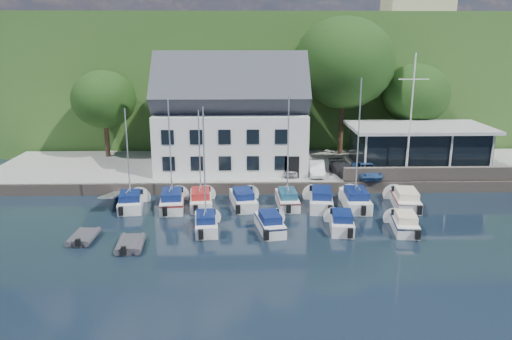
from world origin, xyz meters
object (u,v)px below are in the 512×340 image
object	(u,v)px
boat_r1_7	(405,197)
dinghy_1	(130,243)
harbor_building	(231,123)
club_pavilion	(417,147)
boat_r1_4	(288,155)
boat_r1_6	(358,150)
flagpole	(411,118)
boat_r1_3	(243,197)
boat_r1_5	(321,197)
boat_r1_0	(128,157)
car_dgrey	(343,169)
boat_r2_1	(205,174)
boat_r1_1	(170,152)
car_silver	(290,169)
boat_r1_2	(200,155)
dinghy_0	(83,236)
car_blue	(367,170)
car_white	(317,168)
boat_r2_2	(270,221)
boat_r2_4	(404,221)
boat_r2_3	(341,220)

from	to	relation	value
boat_r1_7	dinghy_1	xyz separation A→B (m)	(-20.50, -7.82, -0.38)
harbor_building	club_pavilion	bearing A→B (deg)	-1.59
harbor_building	boat_r1_7	distance (m)	17.51
boat_r1_4	boat_r1_6	size ratio (longest dim) A/B	0.90
flagpole	boat_r1_3	bearing A→B (deg)	-164.26
boat_r1_6	dinghy_1	bearing A→B (deg)	-153.16
boat_r1_5	boat_r1_0	bearing A→B (deg)	-172.77
car_dgrey	boat_r1_7	bearing A→B (deg)	-68.26
club_pavilion	boat_r1_0	xyz separation A→B (m)	(-25.89, -8.55, 1.16)
boat_r1_4	boat_r2_1	size ratio (longest dim) A/B	1.02
boat_r1_1	boat_r1_5	distance (m)	12.57
boat_r1_1	car_silver	bearing A→B (deg)	26.38
harbor_building	boat_r1_4	distance (m)	9.97
boat_r1_2	boat_r1_6	xyz separation A→B (m)	(12.48, -0.55, 0.42)
flagpole	boat_r1_2	world-z (taller)	flagpole
boat_r1_6	dinghy_0	bearing A→B (deg)	-160.38
car_blue	flagpole	size ratio (longest dim) A/B	0.36
car_silver	car_white	world-z (taller)	car_white
car_silver	car_white	xyz separation A→B (m)	(2.44, -0.23, 0.08)
boat_r1_3	boat_r2_2	distance (m)	5.83
boat_r2_4	dinghy_1	world-z (taller)	boat_r2_4
car_blue	boat_r2_4	bearing A→B (deg)	-90.25
boat_r1_6	boat_r1_7	xyz separation A→B (m)	(4.09, 0.05, -3.99)
harbor_building	boat_r1_7	world-z (taller)	harbor_building
club_pavilion	car_blue	xyz separation A→B (m)	(-5.66, -3.30, -1.37)
boat_r1_1	boat_r2_1	bearing A→B (deg)	-63.58
car_silver	boat_r2_3	bearing A→B (deg)	-73.78
car_dgrey	car_blue	bearing A→B (deg)	-30.86
car_silver	boat_r1_5	distance (m)	6.56
boat_r1_7	boat_r2_1	distance (m)	16.86
car_silver	boat_r1_7	world-z (taller)	car_silver
harbor_building	boat_r2_3	world-z (taller)	harbor_building
car_silver	boat_r2_4	world-z (taller)	car_silver
club_pavilion	boat_r1_6	world-z (taller)	boat_r1_6
boat_r1_4	boat_r1_0	bearing A→B (deg)	179.06
flagpole	boat_r1_3	world-z (taller)	flagpole
boat_r1_2	boat_r1_1	bearing A→B (deg)	-175.62
dinghy_0	car_white	bearing A→B (deg)	37.97
boat_r1_2	boat_r1_0	bearing A→B (deg)	179.73
car_dgrey	boat_r1_2	size ratio (longest dim) A/B	0.47
car_white	boat_r2_1	bearing A→B (deg)	-125.78
boat_r1_2	boat_r1_3	distance (m)	4.97
boat_r1_0	boat_r1_1	size ratio (longest dim) A/B	0.92
car_dgrey	boat_r2_3	world-z (taller)	car_dgrey
boat_r2_2	dinghy_0	distance (m)	12.75
boat_r1_0	boat_r1_2	bearing A→B (deg)	-3.15
boat_r1_5	dinghy_0	bearing A→B (deg)	-151.71
club_pavilion	boat_r2_2	xyz separation A→B (m)	(-15.01, -13.66, -2.35)
boat_r1_1	boat_r1_3	world-z (taller)	boat_r1_1
boat_r1_4	harbor_building	bearing A→B (deg)	115.85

